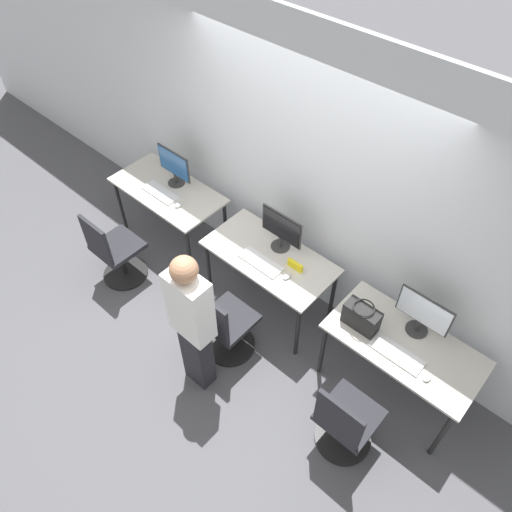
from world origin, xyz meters
name	(u,v)px	position (x,y,z in m)	size (l,w,h in m)	color
ground_plane	(248,323)	(0.00, 0.00, 0.00)	(20.00, 20.00, 0.00)	#4C4C51
wall_back	(304,178)	(0.00, 0.77, 1.40)	(12.00, 0.05, 2.80)	silver
desk_left	(168,195)	(-1.44, 0.32, 0.67)	(1.25, 0.64, 0.75)	#BCB7AD
monitor_left	(174,166)	(-1.44, 0.45, 0.98)	(0.45, 0.18, 0.41)	#2D2D2D
keyboard_left	(160,193)	(-1.44, 0.22, 0.76)	(0.44, 0.16, 0.02)	silver
mouse_left	(178,205)	(-1.15, 0.21, 0.77)	(0.06, 0.09, 0.03)	silver
office_chair_left	(115,254)	(-1.43, -0.47, 0.38)	(0.48, 0.48, 0.91)	black
desk_center	(270,261)	(0.00, 0.32, 0.67)	(1.25, 0.64, 0.75)	#BCB7AD
monitor_center	(281,230)	(0.00, 0.48, 0.98)	(0.45, 0.18, 0.41)	#2D2D2D
keyboard_center	(261,262)	(0.00, 0.19, 0.76)	(0.44, 0.16, 0.02)	silver
mouse_center	(287,276)	(0.29, 0.22, 0.77)	(0.06, 0.09, 0.03)	silver
office_chair_center	(225,327)	(0.05, -0.36, 0.38)	(0.48, 0.48, 0.91)	black
person_center	(192,321)	(0.08, -0.73, 0.88)	(0.36, 0.21, 1.62)	#232328
desk_right	(403,349)	(1.44, 0.32, 0.67)	(1.25, 0.64, 0.75)	#BCB7AD
monitor_right	(423,314)	(1.44, 0.50, 0.98)	(0.45, 0.18, 0.41)	#2D2D2D
keyboard_right	(397,354)	(1.44, 0.18, 0.76)	(0.44, 0.16, 0.02)	silver
mouse_right	(427,377)	(1.72, 0.16, 0.77)	(0.06, 0.09, 0.03)	silver
office_chair_right	(344,424)	(1.40, -0.39, 0.38)	(0.48, 0.48, 0.91)	black
handbag	(361,317)	(1.06, 0.22, 0.87)	(0.30, 0.18, 0.25)	black
placard_center	(295,266)	(0.28, 0.35, 0.79)	(0.16, 0.03, 0.08)	yellow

